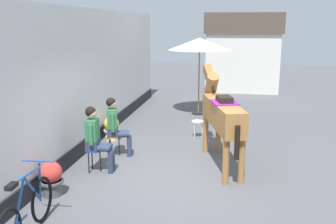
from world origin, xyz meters
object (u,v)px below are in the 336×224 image
at_px(flower_planter_far, 112,128).
at_px(flower_planter_near, 51,178).
at_px(cafe_parasol, 200,44).
at_px(seated_visitor_far, 115,124).
at_px(leaning_bicycle, 26,213).
at_px(seated_visitor_near, 96,136).
at_px(spare_stool_white, 198,123).
at_px(saddled_horse_center, 221,113).

bearing_deg(flower_planter_far, flower_planter_near, -90.17).
bearing_deg(flower_planter_near, flower_planter_far, 89.83).
relative_size(flower_planter_far, cafe_parasol, 0.25).
xyz_separation_m(seated_visitor_far, flower_planter_far, (-0.49, 1.21, -0.44)).
distance_m(leaning_bicycle, cafe_parasol, 8.74).
relative_size(seated_visitor_far, cafe_parasol, 0.54).
bearing_deg(seated_visitor_near, cafe_parasol, 74.21).
xyz_separation_m(leaning_bicycle, spare_stool_white, (1.93, 5.53, 0.00)).
height_order(seated_visitor_near, leaning_bicycle, seated_visitor_near).
bearing_deg(seated_visitor_near, flower_planter_near, -107.46).
height_order(flower_planter_far, spare_stool_white, flower_planter_far).
height_order(seated_visitor_far, saddled_horse_center, saddled_horse_center).
bearing_deg(flower_planter_near, spare_stool_white, 61.52).
bearing_deg(seated_visitor_far, flower_planter_far, 111.95).
bearing_deg(cafe_parasol, spare_stool_white, -85.23).
bearing_deg(leaning_bicycle, cafe_parasol, 78.55).
xyz_separation_m(seated_visitor_near, saddled_horse_center, (2.53, 0.88, 0.38)).
relative_size(flower_planter_far, spare_stool_white, 1.39).
xyz_separation_m(seated_visitor_far, leaning_bicycle, (-0.19, -3.69, -0.38)).
bearing_deg(flower_planter_far, saddled_horse_center, -24.99).
distance_m(seated_visitor_near, seated_visitor_far, 1.03).
xyz_separation_m(flower_planter_near, leaning_bicycle, (0.31, -1.41, 0.06)).
bearing_deg(leaning_bicycle, spare_stool_white, 70.80).
distance_m(flower_planter_near, cafe_parasol, 7.51).
bearing_deg(flower_planter_near, seated_visitor_far, 77.73).
relative_size(saddled_horse_center, leaning_bicycle, 1.66).
xyz_separation_m(seated_visitor_far, spare_stool_white, (1.74, 1.84, -0.38)).
relative_size(seated_visitor_near, flower_planter_near, 2.17).
bearing_deg(seated_visitor_near, saddled_horse_center, 19.09).
relative_size(seated_visitor_far, leaning_bicycle, 0.79).
relative_size(leaning_bicycle, spare_stool_white, 3.83).
relative_size(seated_visitor_near, seated_visitor_far, 1.00).
distance_m(flower_planter_far, spare_stool_white, 2.32).
relative_size(seated_visitor_near, flower_planter_far, 2.17).
bearing_deg(seated_visitor_near, leaning_bicycle, -91.82).
height_order(seated_visitor_near, cafe_parasol, cafe_parasol).
bearing_deg(saddled_horse_center, seated_visitor_far, 176.46).
relative_size(cafe_parasol, spare_stool_white, 5.61).
bearing_deg(spare_stool_white, saddled_horse_center, -70.93).
distance_m(flower_planter_near, spare_stool_white, 4.69).
height_order(saddled_horse_center, spare_stool_white, saddled_horse_center).
bearing_deg(seated_visitor_near, flower_planter_far, 99.81).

